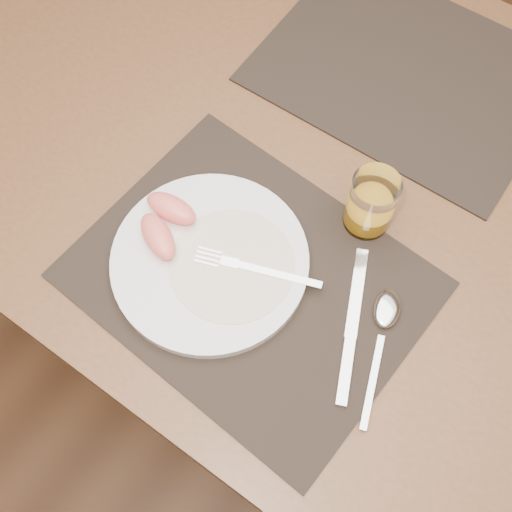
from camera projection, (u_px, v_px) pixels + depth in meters
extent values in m
plane|color=#54331D|center=(307.00, 333.00, 1.63)|extent=(5.00, 5.00, 0.00)
cube|color=brown|center=(342.00, 180.00, 0.96)|extent=(1.40, 0.90, 0.04)
cylinder|color=brown|center=(191.00, 33.00, 1.58)|extent=(0.06, 0.06, 0.71)
cube|color=black|center=(250.00, 279.00, 0.87)|extent=(0.47, 0.38, 0.00)
cube|color=black|center=(407.00, 71.00, 1.03)|extent=(0.45, 0.36, 0.00)
cylinder|color=white|center=(210.00, 261.00, 0.87)|extent=(0.27, 0.27, 0.02)
cylinder|color=white|center=(232.00, 265.00, 0.86)|extent=(0.17, 0.17, 0.00)
cube|color=silver|center=(280.00, 275.00, 0.85)|extent=(0.11, 0.05, 0.00)
cube|color=silver|center=(229.00, 262.00, 0.86)|extent=(0.03, 0.02, 0.00)
cube|color=silver|center=(208.00, 257.00, 0.86)|extent=(0.04, 0.03, 0.00)
cube|color=silver|center=(357.00, 292.00, 0.86)|extent=(0.07, 0.13, 0.00)
cube|color=silver|center=(346.00, 371.00, 0.81)|extent=(0.05, 0.09, 0.01)
cube|color=silver|center=(372.00, 382.00, 0.81)|extent=(0.05, 0.12, 0.00)
ellipsoid|color=silver|center=(387.00, 308.00, 0.85)|extent=(0.05, 0.07, 0.01)
cylinder|color=white|center=(371.00, 203.00, 0.86)|extent=(0.07, 0.07, 0.10)
cylinder|color=orange|center=(368.00, 214.00, 0.89)|extent=(0.06, 0.06, 0.03)
ellipsoid|color=#FC7867|center=(158.00, 237.00, 0.86)|extent=(0.09, 0.07, 0.03)
ellipsoid|color=#FC7867|center=(171.00, 208.00, 0.88)|extent=(0.08, 0.04, 0.03)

